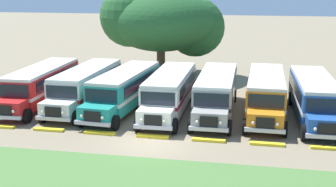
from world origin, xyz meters
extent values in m
plane|color=#84755B|center=(0.00, 0.00, 0.00)|extent=(220.00, 220.00, 0.00)
cube|color=red|center=(-10.26, 7.24, 1.55)|extent=(2.80, 9.28, 2.10)
cube|color=white|center=(-10.26, 7.24, 1.38)|extent=(2.83, 9.30, 0.24)
cube|color=black|center=(-9.01, 7.58, 2.05)|extent=(0.30, 8.00, 0.80)
cube|color=black|center=(-11.54, 7.50, 2.05)|extent=(0.30, 8.00, 0.80)
cube|color=silver|center=(-10.26, 7.24, 2.71)|extent=(2.72, 9.17, 0.22)
cube|color=red|center=(-10.09, 1.94, 1.02)|extent=(2.24, 1.47, 1.05)
cube|color=black|center=(-10.07, 1.20, 1.05)|extent=(1.10, 0.14, 0.70)
cube|color=#B7B7BC|center=(-10.06, 1.16, 0.62)|extent=(2.41, 0.28, 0.24)
cube|color=black|center=(-10.11, 2.61, 2.05)|extent=(2.20, 0.13, 0.84)
cube|color=white|center=(-10.42, 11.86, 1.45)|extent=(0.90, 0.09, 1.30)
sphere|color=#EAE5C6|center=(-9.36, 1.17, 1.05)|extent=(0.20, 0.20, 0.20)
cylinder|color=black|center=(-8.89, 2.08, 0.50)|extent=(0.31, 1.01, 1.00)
cylinder|color=black|center=(-9.16, 10.28, 0.50)|extent=(0.31, 1.01, 1.00)
cylinder|color=black|center=(-11.56, 10.20, 0.50)|extent=(0.31, 1.01, 1.00)
cube|color=silver|center=(-6.68, 7.55, 1.55)|extent=(2.60, 9.23, 2.10)
cube|color=red|center=(-6.68, 7.55, 1.38)|extent=(2.63, 9.25, 0.24)
cube|color=black|center=(-5.41, 7.84, 2.05)|extent=(0.13, 8.00, 0.80)
cube|color=black|center=(-7.95, 7.86, 2.05)|extent=(0.13, 8.00, 0.80)
cube|color=silver|center=(-6.68, 7.55, 2.71)|extent=(2.52, 9.13, 0.22)
cube|color=silver|center=(-6.74, 2.25, 1.02)|extent=(2.22, 1.42, 1.05)
cube|color=black|center=(-6.75, 1.51, 1.05)|extent=(1.10, 0.11, 0.70)
cube|color=#B7B7BC|center=(-6.75, 1.47, 0.62)|extent=(2.40, 0.23, 0.24)
cube|color=black|center=(-6.73, 2.92, 2.05)|extent=(2.20, 0.08, 0.84)
cube|color=red|center=(-6.63, 12.17, 1.45)|extent=(0.90, 0.07, 1.30)
sphere|color=#EAE5C6|center=(-6.05, 1.45, 1.05)|extent=(0.20, 0.20, 0.20)
sphere|color=#EAE5C6|center=(-7.45, 1.47, 1.05)|extent=(0.20, 0.20, 0.20)
cylinder|color=black|center=(-5.54, 2.34, 0.50)|extent=(0.29, 1.00, 1.00)
cylinder|color=black|center=(-7.94, 2.36, 0.50)|extent=(0.29, 1.00, 1.00)
cylinder|color=black|center=(-5.45, 10.54, 0.50)|extent=(0.29, 1.00, 1.00)
cylinder|color=black|center=(-7.85, 10.56, 0.50)|extent=(0.29, 1.00, 1.00)
cube|color=teal|center=(-3.47, 7.06, 1.55)|extent=(3.16, 9.36, 2.10)
cube|color=white|center=(-3.47, 7.06, 1.38)|extent=(3.19, 9.38, 0.24)
cube|color=black|center=(-2.18, 7.27, 2.05)|extent=(0.62, 7.98, 0.80)
cube|color=black|center=(-4.71, 7.45, 2.05)|extent=(0.62, 7.98, 0.80)
cube|color=beige|center=(-3.47, 7.06, 2.71)|extent=(3.08, 9.25, 0.22)
cube|color=teal|center=(-3.85, 1.78, 1.02)|extent=(2.30, 1.56, 1.05)
cube|color=black|center=(-3.91, 1.04, 1.05)|extent=(1.10, 0.18, 0.70)
cube|color=#B7B7BC|center=(-3.91, 1.00, 0.62)|extent=(2.41, 0.37, 0.24)
cube|color=black|center=(-3.80, 2.44, 2.05)|extent=(2.20, 0.22, 0.84)
cube|color=white|center=(-3.13, 11.67, 1.45)|extent=(0.90, 0.13, 1.30)
sphere|color=#EAE5C6|center=(-3.21, 0.94, 1.05)|extent=(0.20, 0.20, 0.20)
sphere|color=#EAE5C6|center=(-4.61, 1.04, 1.05)|extent=(0.20, 0.20, 0.20)
cylinder|color=black|center=(-2.65, 1.79, 0.50)|extent=(0.35, 1.02, 1.00)
cylinder|color=black|center=(-5.04, 1.96, 0.50)|extent=(0.35, 1.02, 1.00)
cylinder|color=black|center=(-2.05, 9.97, 0.50)|extent=(0.35, 1.02, 1.00)
cylinder|color=black|center=(-4.44, 10.14, 0.50)|extent=(0.35, 1.02, 1.00)
cube|color=silver|center=(-0.06, 7.05, 1.55)|extent=(2.57, 9.22, 2.10)
cube|color=maroon|center=(-0.06, 7.05, 1.38)|extent=(2.60, 9.24, 0.24)
cube|color=black|center=(1.20, 7.36, 2.05)|extent=(0.11, 8.00, 0.80)
cube|color=black|center=(-1.34, 7.34, 2.05)|extent=(0.11, 8.00, 0.80)
cube|color=beige|center=(-0.06, 7.05, 2.71)|extent=(2.49, 9.12, 0.22)
cube|color=silver|center=(-0.02, 1.75, 1.02)|extent=(2.21, 1.42, 1.05)
cube|color=black|center=(-0.01, 1.01, 1.05)|extent=(1.10, 0.11, 0.70)
cube|color=#B7B7BC|center=(-0.01, 0.97, 0.62)|extent=(2.40, 0.22, 0.24)
cube|color=black|center=(-0.03, 2.42, 2.05)|extent=(2.20, 0.08, 0.84)
cube|color=maroon|center=(-0.10, 11.67, 1.45)|extent=(0.90, 0.07, 1.30)
sphere|color=#EAE5C6|center=(0.69, 0.97, 1.05)|extent=(0.20, 0.20, 0.20)
sphere|color=#EAE5C6|center=(-0.71, 0.96, 1.05)|extent=(0.20, 0.20, 0.20)
cylinder|color=black|center=(1.18, 1.86, 0.50)|extent=(0.29, 1.00, 1.00)
cylinder|color=black|center=(-1.22, 1.84, 0.50)|extent=(0.29, 1.00, 1.00)
cylinder|color=black|center=(1.11, 10.06, 0.50)|extent=(0.29, 1.00, 1.00)
cylinder|color=black|center=(-1.29, 10.04, 0.50)|extent=(0.29, 1.00, 1.00)
cube|color=#9E9993|center=(3.27, 7.37, 1.55)|extent=(2.60, 9.23, 2.10)
cube|color=#282828|center=(3.27, 7.37, 1.38)|extent=(2.63, 9.25, 0.24)
cube|color=black|center=(4.54, 7.68, 2.05)|extent=(0.13, 8.00, 0.80)
cube|color=black|center=(2.00, 7.65, 2.05)|extent=(0.13, 8.00, 0.80)
cube|color=silver|center=(3.27, 7.37, 2.71)|extent=(2.52, 9.13, 0.22)
cube|color=#9E9993|center=(3.33, 2.07, 1.02)|extent=(2.22, 1.42, 1.05)
cube|color=black|center=(3.34, 1.33, 1.05)|extent=(1.10, 0.11, 0.70)
cube|color=#B7B7BC|center=(3.34, 1.29, 0.62)|extent=(2.40, 0.23, 0.24)
cube|color=black|center=(3.32, 2.74, 2.05)|extent=(2.20, 0.08, 0.84)
cube|color=#282828|center=(3.22, 11.99, 1.45)|extent=(0.90, 0.07, 1.30)
sphere|color=#EAE5C6|center=(4.04, 1.28, 1.05)|extent=(0.20, 0.20, 0.20)
sphere|color=#EAE5C6|center=(2.64, 1.27, 1.05)|extent=(0.20, 0.20, 0.20)
cylinder|color=black|center=(4.53, 2.18, 0.50)|extent=(0.29, 1.00, 1.00)
cylinder|color=black|center=(2.13, 2.15, 0.50)|extent=(0.29, 1.00, 1.00)
cylinder|color=black|center=(4.44, 10.38, 0.50)|extent=(0.29, 1.00, 1.00)
cylinder|color=black|center=(2.04, 10.35, 0.50)|extent=(0.29, 1.00, 1.00)
cube|color=orange|center=(6.77, 7.75, 1.55)|extent=(2.68, 9.25, 2.10)
cube|color=white|center=(6.77, 7.75, 1.38)|extent=(2.71, 9.27, 0.24)
cube|color=black|center=(8.04, 8.03, 2.05)|extent=(0.20, 8.00, 0.80)
cube|color=black|center=(5.50, 8.08, 2.05)|extent=(0.20, 8.00, 0.80)
cube|color=beige|center=(6.77, 7.75, 2.71)|extent=(2.60, 9.15, 0.22)
cube|color=orange|center=(6.66, 2.45, 1.02)|extent=(2.23, 1.44, 1.05)
cube|color=black|center=(6.65, 1.71, 1.05)|extent=(1.10, 0.12, 0.70)
cube|color=#B7B7BC|center=(6.65, 1.67, 0.62)|extent=(2.40, 0.25, 0.24)
cube|color=black|center=(6.67, 3.12, 2.05)|extent=(2.20, 0.10, 0.84)
cube|color=white|center=(6.86, 12.37, 1.45)|extent=(0.90, 0.08, 1.30)
sphere|color=#EAE5C6|center=(7.35, 1.65, 1.05)|extent=(0.20, 0.20, 0.20)
sphere|color=#EAE5C6|center=(5.95, 1.68, 1.05)|extent=(0.20, 0.20, 0.20)
cylinder|color=black|center=(7.86, 2.53, 0.50)|extent=(0.30, 1.01, 1.00)
cylinder|color=black|center=(5.46, 2.58, 0.50)|extent=(0.30, 1.01, 1.00)
cylinder|color=black|center=(8.02, 10.73, 0.50)|extent=(0.30, 1.01, 1.00)
cylinder|color=black|center=(5.62, 10.78, 0.50)|extent=(0.30, 1.01, 1.00)
cube|color=#23519E|center=(10.01, 7.32, 1.55)|extent=(2.69, 9.25, 2.10)
cube|color=silver|center=(10.01, 7.32, 1.38)|extent=(2.72, 9.27, 0.24)
cube|color=black|center=(11.27, 7.65, 2.05)|extent=(0.21, 8.00, 0.80)
cube|color=black|center=(8.73, 7.59, 2.05)|extent=(0.21, 8.00, 0.80)
cube|color=beige|center=(10.01, 7.32, 2.71)|extent=(2.61, 9.15, 0.22)
cube|color=#23519E|center=(10.12, 2.02, 1.02)|extent=(2.23, 1.45, 1.05)
cube|color=black|center=(10.14, 1.28, 1.05)|extent=(1.10, 0.12, 0.70)
cube|color=#B7B7BC|center=(10.14, 1.24, 0.62)|extent=(2.40, 0.25, 0.24)
cube|color=black|center=(10.11, 2.69, 2.05)|extent=(2.20, 0.11, 0.84)
cube|color=silver|center=(9.91, 11.94, 1.45)|extent=(0.90, 0.08, 1.30)
sphere|color=#EAE5C6|center=(9.44, 1.22, 1.05)|extent=(0.20, 0.20, 0.20)
cylinder|color=black|center=(8.92, 2.10, 0.50)|extent=(0.30, 1.01, 1.00)
cylinder|color=black|center=(11.15, 10.34, 0.50)|extent=(0.30, 1.01, 1.00)
cylinder|color=black|center=(8.75, 10.29, 0.50)|extent=(0.30, 1.01, 1.00)
cube|color=yellow|center=(-10.20, 0.88, 0.07)|extent=(2.00, 0.36, 0.15)
cube|color=yellow|center=(-6.80, 0.88, 0.07)|extent=(2.00, 0.36, 0.15)
cube|color=yellow|center=(-3.40, 0.88, 0.07)|extent=(2.00, 0.36, 0.15)
cube|color=yellow|center=(0.00, 0.88, 0.07)|extent=(2.00, 0.36, 0.15)
cube|color=yellow|center=(3.40, 0.88, 0.07)|extent=(2.00, 0.36, 0.15)
cube|color=yellow|center=(6.80, 0.88, 0.07)|extent=(2.00, 0.36, 0.15)
cube|color=yellow|center=(10.20, 0.88, 0.07)|extent=(2.00, 0.36, 0.15)
cylinder|color=brown|center=(-3.27, 18.69, 1.68)|extent=(0.83, 0.83, 3.36)
ellipsoid|color=#235628|center=(-3.27, 18.69, 5.60)|extent=(10.63, 9.46, 5.96)
sphere|color=#235628|center=(-0.04, 20.05, 4.89)|extent=(5.84, 5.84, 5.84)
sphere|color=#235628|center=(-6.12, 17.81, 6.00)|extent=(5.83, 5.83, 5.83)
sphere|color=#235628|center=(-3.27, 21.42, 6.27)|extent=(6.35, 6.35, 6.35)
camera|label=1|loc=(5.82, -24.05, 9.11)|focal=47.55mm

